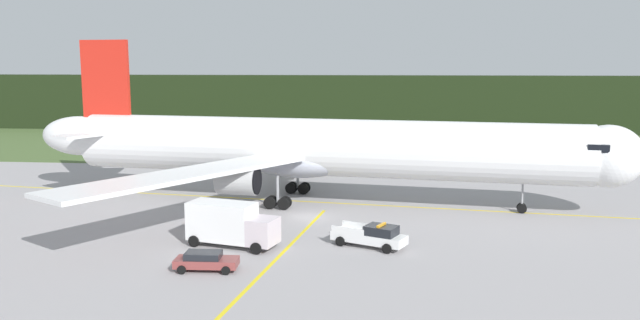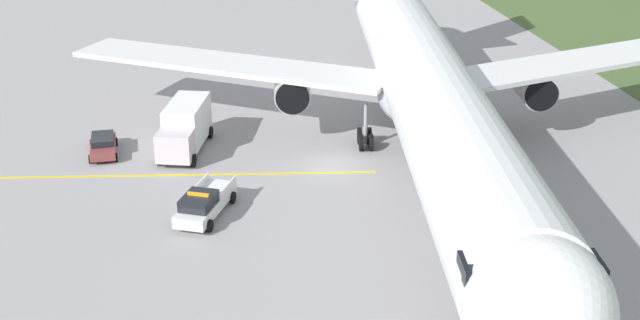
{
  "view_description": "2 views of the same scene",
  "coord_description": "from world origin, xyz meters",
  "px_view_note": "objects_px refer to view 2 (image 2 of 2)",
  "views": [
    {
      "loc": [
        7.07,
        -56.17,
        14.09
      ],
      "look_at": [
        0.52,
        7.99,
        4.07
      ],
      "focal_mm": 35.49,
      "sensor_mm": 36.0,
      "label": 1
    },
    {
      "loc": [
        52.34,
        -9.77,
        23.16
      ],
      "look_at": [
        4.47,
        -1.63,
        2.45
      ],
      "focal_mm": 47.41,
      "sensor_mm": 36.0,
      "label": 2
    }
  ],
  "objects_px": {
    "airliner": "(426,86)",
    "ops_pickup_truck": "(204,203)",
    "catering_truck": "(185,127)",
    "staff_car": "(103,145)"
  },
  "relations": [
    {
      "from": "airliner",
      "to": "ops_pickup_truck",
      "type": "distance_m",
      "value": 16.98
    },
    {
      "from": "airliner",
      "to": "catering_truck",
      "type": "height_order",
      "value": "airliner"
    },
    {
      "from": "staff_car",
      "to": "airliner",
      "type": "bearing_deg",
      "value": 76.37
    },
    {
      "from": "airliner",
      "to": "staff_car",
      "type": "height_order",
      "value": "airliner"
    },
    {
      "from": "ops_pickup_truck",
      "to": "catering_truck",
      "type": "relative_size",
      "value": 0.81
    },
    {
      "from": "airliner",
      "to": "staff_car",
      "type": "distance_m",
      "value": 23.08
    },
    {
      "from": "airliner",
      "to": "catering_truck",
      "type": "xyz_separation_m",
      "value": [
        -5.03,
        -16.11,
        -3.74
      ]
    },
    {
      "from": "ops_pickup_truck",
      "to": "staff_car",
      "type": "relative_size",
      "value": 1.39
    },
    {
      "from": "ops_pickup_truck",
      "to": "staff_car",
      "type": "height_order",
      "value": "ops_pickup_truck"
    },
    {
      "from": "ops_pickup_truck",
      "to": "catering_truck",
      "type": "height_order",
      "value": "catering_truck"
    }
  ]
}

